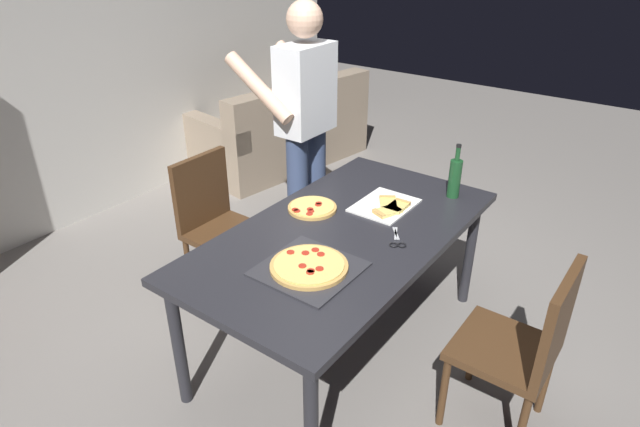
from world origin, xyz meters
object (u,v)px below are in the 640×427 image
object	(u,v)px
chair_near_camera	(525,343)
second_pizza_plain	(312,208)
pepperoni_pizza_on_tray	(309,267)
chair_far_side	(215,218)
person_serving_pizza	(304,123)
dining_table	(343,242)
couch	(284,134)
kitchen_scissors	(397,241)
wine_bottle	(455,177)

from	to	relation	value
chair_near_camera	second_pizza_plain	distance (m)	1.26
pepperoni_pizza_on_tray	second_pizza_plain	xyz separation A→B (m)	(0.48, 0.34, -0.00)
chair_far_side	person_serving_pizza	xyz separation A→B (m)	(0.63, -0.22, 0.49)
dining_table	chair_near_camera	distance (m)	0.98
dining_table	couch	size ratio (longest dim) A/B	0.98
couch	person_serving_pizza	world-z (taller)	person_serving_pizza
person_serving_pizza	pepperoni_pizza_on_tray	world-z (taller)	person_serving_pizza
couch	pepperoni_pizza_on_tray	bearing A→B (deg)	-137.86
dining_table	second_pizza_plain	distance (m)	0.29
kitchen_scissors	chair_far_side	bearing A→B (deg)	92.92
kitchen_scissors	couch	bearing A→B (deg)	51.05
chair_near_camera	couch	size ratio (longest dim) A/B	0.50
person_serving_pizza	pepperoni_pizza_on_tray	xyz separation A→B (m)	(-1.02, -0.82, -0.23)
couch	pepperoni_pizza_on_tray	size ratio (longest dim) A/B	4.36
chair_far_side	wine_bottle	size ratio (longest dim) A/B	2.85
dining_table	person_serving_pizza	world-z (taller)	person_serving_pizza
dining_table	second_pizza_plain	size ratio (longest dim) A/B	6.59
second_pizza_plain	couch	bearing A→B (deg)	43.64
dining_table	pepperoni_pizza_on_tray	xyz separation A→B (m)	(-0.39, -0.07, 0.08)
chair_far_side	couch	xyz separation A→B (m)	(1.89, 1.02, -0.21)
dining_table	chair_far_side	size ratio (longest dim) A/B	1.96
person_serving_pizza	second_pizza_plain	bearing A→B (deg)	-138.85
couch	second_pizza_plain	size ratio (longest dim) A/B	6.74
dining_table	chair_near_camera	xyz separation A→B (m)	(-0.00, -0.96, -0.17)
dining_table	kitchen_scissors	size ratio (longest dim) A/B	9.35
chair_far_side	kitchen_scissors	xyz separation A→B (m)	(0.06, -1.24, 0.24)
chair_near_camera	wine_bottle	xyz separation A→B (m)	(0.70, 0.68, 0.36)
person_serving_pizza	wine_bottle	xyz separation A→B (m)	(0.06, -1.03, -0.13)
chair_far_side	second_pizza_plain	world-z (taller)	chair_far_side
chair_far_side	wine_bottle	distance (m)	1.47
couch	second_pizza_plain	xyz separation A→B (m)	(-1.80, -1.72, 0.46)
person_serving_pizza	couch	bearing A→B (deg)	44.66
second_pizza_plain	wine_bottle	bearing A→B (deg)	-42.08
dining_table	pepperoni_pizza_on_tray	bearing A→B (deg)	-169.08
pepperoni_pizza_on_tray	second_pizza_plain	world-z (taller)	pepperoni_pizza_on_tray
dining_table	wine_bottle	xyz separation A→B (m)	(0.70, -0.28, 0.19)
person_serving_pizza	wine_bottle	bearing A→B (deg)	-86.43
pepperoni_pizza_on_tray	person_serving_pizza	bearing A→B (deg)	38.73
wine_bottle	chair_far_side	bearing A→B (deg)	119.19
dining_table	person_serving_pizza	xyz separation A→B (m)	(0.63, 0.74, 0.32)
chair_far_side	pepperoni_pizza_on_tray	world-z (taller)	chair_far_side
wine_bottle	second_pizza_plain	distance (m)	0.83
couch	kitchen_scissors	distance (m)	2.94
wine_bottle	chair_near_camera	bearing A→B (deg)	-135.62
pepperoni_pizza_on_tray	wine_bottle	world-z (taller)	wine_bottle
couch	second_pizza_plain	distance (m)	2.53
pepperoni_pizza_on_tray	kitchen_scissors	xyz separation A→B (m)	(0.45, -0.20, -0.01)
couch	person_serving_pizza	xyz separation A→B (m)	(-1.26, -1.24, 0.70)
chair_far_side	wine_bottle	bearing A→B (deg)	-60.81
chair_far_side	couch	world-z (taller)	chair_far_side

